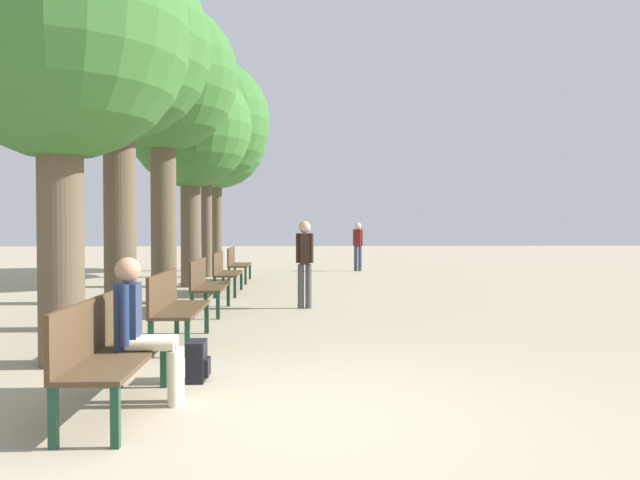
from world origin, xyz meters
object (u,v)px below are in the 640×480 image
(bench_row_2, at_px, (206,282))
(tree_row_2, at_px, (163,80))
(tree_row_5, at_px, (217,139))
(bench_row_3, at_px, (224,270))
(bench_row_1, at_px, (173,303))
(tree_row_4, at_px, (206,122))
(tree_row_1, at_px, (119,52))
(backpack, at_px, (197,361))
(person_seated, at_px, (142,325))
(pedestrian_mid, at_px, (358,243))
(bench_row_0, at_px, (104,348))
(tree_row_3, at_px, (190,129))
(bench_row_4, at_px, (236,262))
(tree_row_0, at_px, (59,35))
(pedestrian_near, at_px, (305,258))

(bench_row_2, relative_size, tree_row_2, 0.29)
(tree_row_5, bearing_deg, bench_row_3, -81.82)
(bench_row_1, bearing_deg, tree_row_4, 95.54)
(tree_row_1, bearing_deg, tree_row_5, 90.00)
(bench_row_1, xyz_separation_m, tree_row_4, (-1.02, 10.49, 4.06))
(bench_row_2, bearing_deg, backpack, -82.99)
(person_seated, bearing_deg, tree_row_4, 95.47)
(tree_row_1, xyz_separation_m, pedestrian_mid, (4.74, 11.44, -3.18))
(bench_row_0, xyz_separation_m, tree_row_3, (-1.02, 10.57, 3.41))
(tree_row_1, distance_m, backpack, 5.28)
(bench_row_2, height_order, tree_row_5, tree_row_5)
(bench_row_1, height_order, pedestrian_mid, pedestrian_mid)
(bench_row_0, bearing_deg, backpack, 60.34)
(person_seated, bearing_deg, bench_row_4, 91.21)
(tree_row_4, xyz_separation_m, pedestrian_mid, (4.74, 2.20, -3.67))
(bench_row_3, distance_m, tree_row_4, 6.19)
(person_seated, bearing_deg, tree_row_5, 94.60)
(tree_row_4, relative_size, tree_row_5, 1.06)
(bench_row_0, bearing_deg, pedestrian_mid, 76.61)
(tree_row_2, height_order, person_seated, tree_row_2)
(bench_row_2, distance_m, backpack, 4.92)
(bench_row_0, xyz_separation_m, person_seated, (0.25, 0.25, 0.14))
(bench_row_3, bearing_deg, tree_row_0, -98.23)
(bench_row_1, distance_m, bench_row_4, 8.88)
(tree_row_0, height_order, tree_row_3, tree_row_3)
(bench_row_3, height_order, tree_row_2, tree_row_2)
(person_seated, bearing_deg, pedestrian_near, 76.08)
(bench_row_2, relative_size, backpack, 4.28)
(bench_row_1, distance_m, bench_row_3, 5.92)
(bench_row_0, distance_m, bench_row_2, 5.92)
(bench_row_3, distance_m, pedestrian_mid, 7.73)
(tree_row_5, distance_m, pedestrian_near, 10.56)
(bench_row_0, relative_size, bench_row_3, 1.00)
(bench_row_1, bearing_deg, tree_row_2, 103.16)
(bench_row_4, xyz_separation_m, tree_row_3, (-1.02, -1.27, 3.41))
(pedestrian_near, bearing_deg, tree_row_3, 123.71)
(tree_row_1, relative_size, tree_row_3, 1.00)
(bench_row_4, distance_m, pedestrian_mid, 5.34)
(tree_row_5, height_order, person_seated, tree_row_5)
(person_seated, bearing_deg, bench_row_2, 92.48)
(pedestrian_near, bearing_deg, tree_row_5, 106.24)
(bench_row_2, distance_m, tree_row_2, 4.23)
(bench_row_0, xyz_separation_m, bench_row_1, (0.00, 2.96, 0.00))
(person_seated, height_order, backpack, person_seated)
(tree_row_1, relative_size, tree_row_2, 0.93)
(tree_row_1, bearing_deg, bench_row_3, 77.73)
(tree_row_5, bearing_deg, tree_row_2, -90.00)
(bench_row_2, bearing_deg, pedestrian_near, 15.11)
(backpack, bearing_deg, tree_row_5, 96.19)
(bench_row_4, bearing_deg, person_seated, -88.79)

